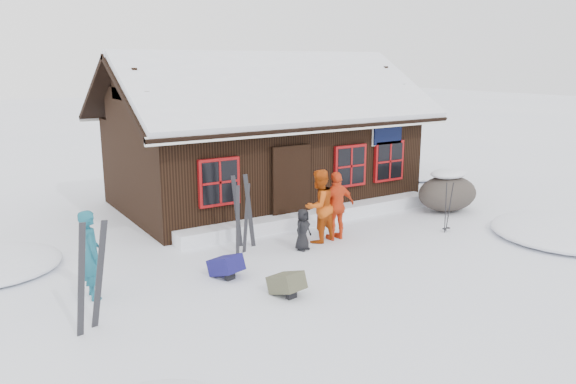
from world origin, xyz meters
The scene contains 15 objects.
ground centered at (0.00, 0.00, 0.00)m, with size 120.00×120.00×0.00m, color white.
mountain_hut centered at (1.50, 4.98, 1.58)m, with size 8.90×6.09×4.42m.
snow_drift centered at (1.50, 2.25, 0.17)m, with size 7.60×0.60×0.35m, color white.
snow_mounds centered at (1.65, 1.86, 0.00)m, with size 20.60×13.20×0.48m.
skier_teal centered at (-4.54, 0.46, 0.80)m, with size 0.59×0.38×1.61m, color #155567.
skier_orange_left centered at (0.69, 0.91, 0.85)m, with size 0.83×0.65×1.71m, color #B8450D.
skier_orange_right centered at (1.15, 0.83, 0.81)m, with size 0.95×0.40×1.63m, color red.
skier_crouched centered at (0.05, 0.61, 0.47)m, with size 0.46×0.30×0.94m, color black.
boulder centered at (5.36, 1.26, 0.54)m, with size 1.81×1.35×1.06m.
ski_pair_left centered at (-4.84, -0.78, 0.85)m, with size 0.63×0.23×1.79m.
ski_pair_mid centered at (-0.96, 1.53, 0.81)m, with size 0.52×0.22×1.72m.
ski_pair_right centered at (-1.20, 1.13, 0.74)m, with size 0.45×0.19×1.59m.
ski_poles centered at (3.82, -0.14, 0.60)m, with size 0.23×0.11×1.28m.
backpack_blue centered at (-2.13, 0.06, 0.16)m, with size 0.45×0.60×0.33m, color #161353.
backpack_olive centered at (-1.60, -1.31, 0.16)m, with size 0.45×0.59×0.32m, color #484834.
Camera 1 is at (-6.61, -9.28, 4.11)m, focal length 35.00 mm.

